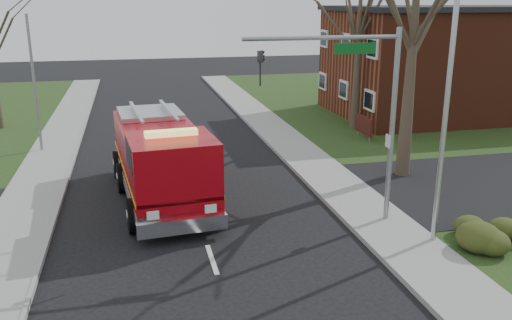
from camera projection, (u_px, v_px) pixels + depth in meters
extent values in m
plane|color=black|center=(212.00, 260.00, 16.59)|extent=(120.00, 120.00, 0.00)
cube|color=gray|center=(397.00, 238.00, 17.92)|extent=(2.40, 80.00, 0.15)
cube|color=maroon|center=(450.00, 64.00, 36.52)|extent=(15.00, 10.00, 7.00)
cube|color=black|center=(455.00, 8.00, 35.50)|extent=(15.40, 10.40, 0.30)
cube|color=silver|center=(344.00, 90.00, 35.31)|extent=(0.12, 1.40, 1.20)
cube|color=#441310|center=(364.00, 125.00, 30.29)|extent=(0.12, 2.00, 1.00)
cylinder|color=gray|center=(369.00, 136.00, 29.67)|extent=(0.08, 0.08, 0.90)
cylinder|color=gray|center=(358.00, 130.00, 31.16)|extent=(0.08, 0.08, 0.90)
ellipsoid|color=#313814|center=(493.00, 228.00, 17.45)|extent=(2.80, 2.00, 0.90)
cone|color=#392B21|center=(413.00, 41.00, 22.55)|extent=(0.64, 0.64, 12.00)
cone|color=#392B21|center=(358.00, 42.00, 31.49)|extent=(0.56, 0.56, 10.50)
cylinder|color=gray|center=(392.00, 130.00, 18.44)|extent=(0.18, 0.18, 6.80)
cylinder|color=gray|center=(323.00, 38.00, 16.99)|extent=(5.20, 0.14, 0.14)
cube|color=#0C591E|center=(355.00, 48.00, 17.33)|extent=(1.40, 0.06, 0.35)
imported|color=black|center=(261.00, 50.00, 16.66)|extent=(0.22, 0.18, 1.10)
cylinder|color=#B7BABF|center=(445.00, 118.00, 16.49)|extent=(0.16, 0.16, 8.40)
cylinder|color=gray|center=(35.00, 86.00, 27.19)|extent=(0.14, 0.14, 7.00)
cube|color=#A2070F|center=(156.00, 149.00, 22.41)|extent=(3.37, 5.97, 2.31)
cube|color=#A2070F|center=(173.00, 175.00, 18.55)|extent=(3.11, 3.11, 2.65)
cube|color=#B7BABF|center=(162.00, 180.00, 21.47)|extent=(3.65, 8.82, 0.50)
cube|color=#E5B20C|center=(161.00, 166.00, 21.30)|extent=(3.66, 8.82, 0.13)
cube|color=black|center=(179.00, 162.00, 17.21)|extent=(2.57, 0.34, 0.94)
cube|color=#E5D866|center=(171.00, 133.00, 18.13)|extent=(1.79, 0.54, 0.20)
cylinder|color=black|center=(133.00, 216.00, 18.38)|extent=(0.49, 1.24, 1.21)
cylinder|color=black|center=(215.00, 206.00, 19.24)|extent=(0.49, 1.24, 1.21)
cylinder|color=black|center=(118.00, 164.00, 24.10)|extent=(0.49, 1.24, 1.21)
cylinder|color=black|center=(182.00, 159.00, 24.96)|extent=(0.49, 1.24, 1.21)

